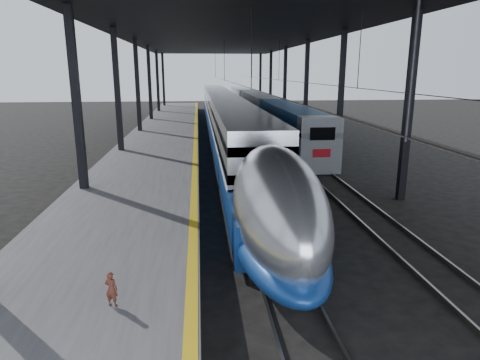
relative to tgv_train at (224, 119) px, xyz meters
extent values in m
plane|color=black|center=(-2.00, -25.59, -1.90)|extent=(160.00, 160.00, 0.00)
cube|color=#4C4C4F|center=(-5.50, -5.59, -1.40)|extent=(6.00, 80.00, 1.00)
cube|color=yellow|center=(-2.70, -5.59, -0.90)|extent=(0.30, 80.00, 0.01)
cube|color=slate|center=(-0.72, -5.59, -1.82)|extent=(0.08, 80.00, 0.16)
cube|color=slate|center=(0.72, -5.59, -1.82)|extent=(0.08, 80.00, 0.16)
cube|color=slate|center=(4.28, -5.59, -1.82)|extent=(0.08, 80.00, 0.16)
cube|color=slate|center=(5.72, -5.59, -1.82)|extent=(0.08, 80.00, 0.16)
cube|color=black|center=(-7.80, -20.59, 2.60)|extent=(0.35, 0.35, 9.00)
cube|color=black|center=(7.60, -20.59, 2.60)|extent=(0.35, 0.35, 9.00)
cube|color=black|center=(-7.80, -10.59, 2.60)|extent=(0.35, 0.35, 9.00)
cube|color=black|center=(7.60, -10.59, 2.60)|extent=(0.35, 0.35, 9.00)
cube|color=black|center=(-7.80, -0.59, 2.60)|extent=(0.35, 0.35, 9.00)
cube|color=black|center=(7.60, -0.59, 2.60)|extent=(0.35, 0.35, 9.00)
cube|color=black|center=(-7.80, 9.41, 2.60)|extent=(0.35, 0.35, 9.00)
cube|color=black|center=(7.60, 9.41, 2.60)|extent=(0.35, 0.35, 9.00)
cube|color=black|center=(-7.80, 19.41, 2.60)|extent=(0.35, 0.35, 9.00)
cube|color=black|center=(7.60, 19.41, 2.60)|extent=(0.35, 0.35, 9.00)
cube|color=black|center=(-7.80, 29.41, 2.60)|extent=(0.35, 0.35, 9.00)
cube|color=black|center=(7.60, 29.41, 2.60)|extent=(0.35, 0.35, 9.00)
cube|color=black|center=(-0.10, -5.59, 7.35)|extent=(18.00, 75.00, 0.45)
cylinder|color=slate|center=(0.00, -5.59, 3.60)|extent=(0.03, 74.00, 0.03)
cylinder|color=slate|center=(5.00, -5.59, 3.60)|extent=(0.03, 74.00, 0.03)
cube|color=#B9BBC1|center=(0.00, 4.02, 0.27)|extent=(2.75, 57.00, 3.79)
cube|color=navy|center=(0.00, 2.52, -0.91)|extent=(2.82, 62.00, 1.47)
cube|color=silver|center=(0.00, 4.02, -0.15)|extent=(2.84, 57.00, 0.09)
cube|color=black|center=(0.00, 4.02, 1.36)|extent=(2.78, 57.00, 0.40)
cube|color=black|center=(0.00, 4.02, 0.27)|extent=(2.78, 57.00, 0.40)
ellipsoid|color=#B9BBC1|center=(0.00, -27.48, 0.13)|extent=(2.75, 8.40, 3.79)
ellipsoid|color=navy|center=(0.00, -27.48, -0.96)|extent=(2.82, 8.40, 1.61)
ellipsoid|color=black|center=(0.00, -30.08, 0.89)|extent=(1.42, 2.20, 0.85)
cube|color=black|center=(0.00, -27.48, -1.70)|extent=(2.08, 2.60, 0.40)
cube|color=black|center=(0.00, -5.48, -1.70)|extent=(2.08, 2.60, 0.40)
cube|color=navy|center=(5.00, -6.32, -0.08)|extent=(2.56, 18.00, 3.47)
cube|color=#93959B|center=(5.00, -14.72, -0.08)|extent=(2.61, 1.20, 3.52)
cube|color=black|center=(5.00, -15.34, 0.70)|extent=(1.55, 0.06, 0.78)
cube|color=#B30D15|center=(5.00, -15.34, -0.49)|extent=(1.10, 0.06, 0.50)
cube|color=#93959B|center=(5.00, 12.68, -0.08)|extent=(2.56, 18.00, 3.47)
cube|color=#93959B|center=(5.00, 31.68, -0.08)|extent=(2.56, 18.00, 3.47)
cube|color=black|center=(5.00, -12.32, -1.72)|extent=(2.01, 2.40, 0.36)
cube|color=black|center=(5.00, 9.68, -1.72)|extent=(2.01, 2.40, 0.36)
imported|color=#4A2218|center=(-4.52, -31.28, -0.48)|extent=(0.35, 0.28, 0.84)
camera|label=1|loc=(-2.43, -40.39, 4.35)|focal=32.00mm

